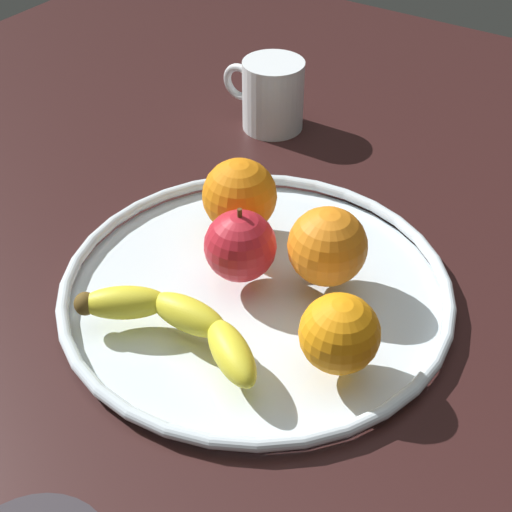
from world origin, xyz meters
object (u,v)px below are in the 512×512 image
at_px(banana, 176,322).
at_px(orange_front_right, 327,246).
at_px(fruit_bowl, 256,287).
at_px(apple, 238,248).
at_px(ambient_mug, 272,95).
at_px(orange_back_right, 240,196).
at_px(orange_back_left, 339,334).

bearing_deg(banana, orange_front_right, -118.70).
bearing_deg(fruit_bowl, apple, 13.46).
bearing_deg(apple, orange_front_right, -147.37).
bearing_deg(apple, ambient_mug, -63.09).
height_order(apple, orange_back_right, same).
relative_size(fruit_bowl, ambient_mug, 3.26).
xyz_separation_m(fruit_bowl, orange_back_right, (0.06, -0.06, 0.05)).
bearing_deg(orange_back_right, ambient_mug, -65.14).
bearing_deg(banana, ambient_mug, -70.72).
bearing_deg(fruit_bowl, orange_front_right, -142.22).
distance_m(fruit_bowl, orange_front_right, 0.08).
height_order(orange_back_left, ambient_mug, ambient_mug).
bearing_deg(ambient_mug, banana, 110.90).
height_order(banana, ambient_mug, ambient_mug).
distance_m(banana, orange_front_right, 0.16).
relative_size(banana, orange_front_right, 2.63).
height_order(fruit_bowl, apple, apple).
distance_m(apple, orange_back_left, 0.14).
bearing_deg(orange_back_left, apple, -18.66).
xyz_separation_m(banana, orange_front_right, (-0.07, -0.14, 0.02)).
height_order(banana, orange_front_right, orange_front_right).
bearing_deg(orange_back_left, orange_back_right, -32.40).
xyz_separation_m(orange_front_right, orange_back_left, (-0.06, 0.09, -0.00)).
distance_m(apple, ambient_mug, 0.32).
xyz_separation_m(apple, orange_back_right, (0.04, -0.07, 0.00)).
bearing_deg(orange_back_left, fruit_bowl, -23.14).
distance_m(orange_back_right, ambient_mug, 0.24).
height_order(apple, ambient_mug, apple).
bearing_deg(fruit_bowl, banana, 79.42).
distance_m(orange_back_left, ambient_mug, 0.43).
distance_m(apple, orange_front_right, 0.08).
relative_size(fruit_bowl, apple, 4.92).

